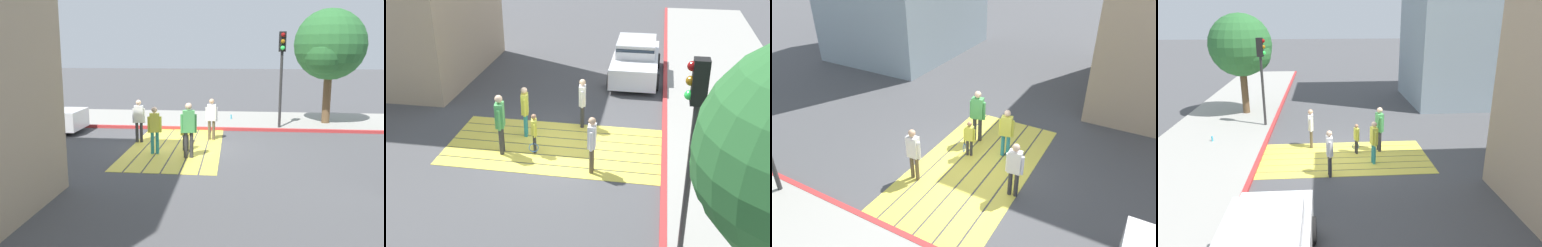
% 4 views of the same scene
% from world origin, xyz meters
% --- Properties ---
extents(ground_plane, '(120.00, 120.00, 0.00)m').
position_xyz_m(ground_plane, '(0.00, 0.00, 0.00)').
color(ground_plane, '#4C4C4F').
extents(crosswalk_stripes, '(6.40, 3.25, 0.01)m').
position_xyz_m(crosswalk_stripes, '(0.00, 0.00, 0.01)').
color(crosswalk_stripes, '#EAD64C').
rests_on(crosswalk_stripes, ground).
extents(curb_painted, '(0.16, 40.00, 0.13)m').
position_xyz_m(curb_painted, '(-3.25, 0.00, 0.07)').
color(curb_painted, '#BC3333').
rests_on(curb_painted, ground).
extents(pedestrian_adult_lead, '(0.30, 0.52, 1.82)m').
position_xyz_m(pedestrian_adult_lead, '(1.42, 0.62, 1.06)').
color(pedestrian_adult_lead, '#333338').
rests_on(pedestrian_adult_lead, ground).
extents(pedestrian_adult_trailing, '(0.27, 0.47, 1.62)m').
position_xyz_m(pedestrian_adult_trailing, '(1.03, -0.57, 0.94)').
color(pedestrian_adult_trailing, teal).
rests_on(pedestrian_adult_trailing, ground).
extents(pedestrian_adult_side, '(0.22, 0.48, 1.63)m').
position_xyz_m(pedestrian_adult_side, '(-1.30, 1.21, 0.95)').
color(pedestrian_adult_side, brown).
rests_on(pedestrian_adult_side, ground).
extents(pedestrian_teen_behind, '(0.24, 0.48, 1.64)m').
position_xyz_m(pedestrian_teen_behind, '(-0.60, -1.50, 0.95)').
color(pedestrian_teen_behind, '#333338').
rests_on(pedestrian_teen_behind, ground).
extents(pedestrian_child_with_racket, '(0.28, 0.40, 1.22)m').
position_xyz_m(pedestrian_child_with_racket, '(0.49, 0.43, 0.68)').
color(pedestrian_child_with_racket, '#333338').
rests_on(pedestrian_child_with_racket, ground).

